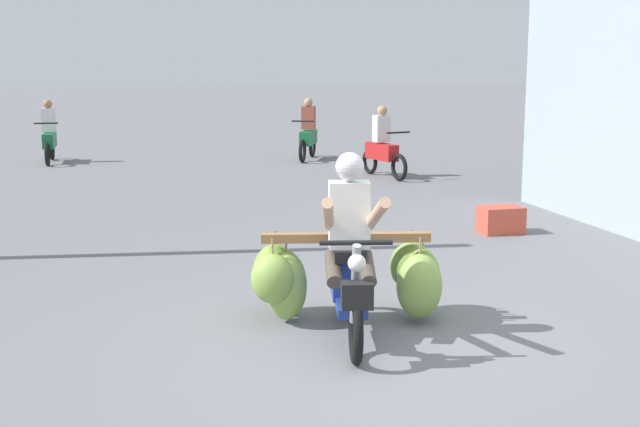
{
  "coord_description": "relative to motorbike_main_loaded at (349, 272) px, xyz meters",
  "views": [
    {
      "loc": [
        -2.18,
        -6.19,
        2.37
      ],
      "look_at": [
        -0.2,
        1.5,
        0.9
      ],
      "focal_mm": 48.2,
      "sensor_mm": 36.0,
      "label": 1
    }
  ],
  "objects": [
    {
      "name": "ground_plane",
      "position": [
        0.1,
        -0.86,
        -0.49
      ],
      "size": [
        120.0,
        120.0,
        0.0
      ],
      "primitive_type": "plane",
      "color": "slate"
    },
    {
      "name": "produce_crate",
      "position": [
        3.12,
        3.35,
        -0.31
      ],
      "size": [
        0.56,
        0.4,
        0.36
      ],
      "primitive_type": "cube",
      "color": "#CC4C38",
      "rests_on": "ground"
    },
    {
      "name": "motorbike_main_loaded",
      "position": [
        0.0,
        0.0,
        0.0
      ],
      "size": [
        1.83,
        1.94,
        1.58
      ],
      "color": "black",
      "rests_on": "ground"
    },
    {
      "name": "motorbike_distant_ahead_left",
      "position": [
        2.56,
        12.03,
        0.08
      ],
      "size": [
        0.83,
        1.5,
        1.4
      ],
      "color": "black",
      "rests_on": "ground"
    },
    {
      "name": "motorbike_distant_far_ahead",
      "position": [
        3.29,
        8.88,
        0.08
      ],
      "size": [
        0.6,
        1.6,
        1.4
      ],
      "color": "black",
      "rests_on": "ground"
    },
    {
      "name": "motorbike_distant_ahead_right",
      "position": [
        -3.15,
        12.9,
        0.08
      ],
      "size": [
        0.5,
        1.62,
        1.4
      ],
      "color": "black",
      "rests_on": "ground"
    }
  ]
}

